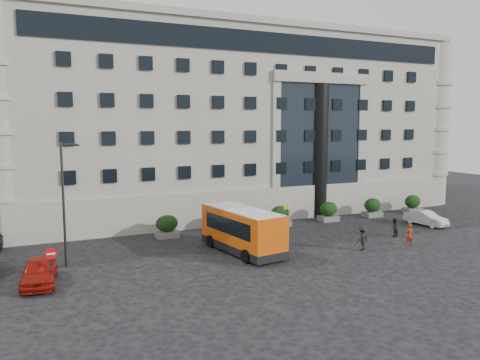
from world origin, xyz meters
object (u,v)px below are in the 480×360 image
at_px(hedge_c, 280,216).
at_px(bus_stop_sign, 287,213).
at_px(hedge_b, 226,221).
at_px(red_truck, 1,219).
at_px(hedge_a, 167,226).
at_px(hedge_f, 412,204).
at_px(street_lamp, 64,199).
at_px(parked_car_d, 40,226).
at_px(white_taxi, 426,218).
at_px(hedge_d, 328,211).
at_px(pedestrian_b, 394,227).
at_px(pedestrian_a, 409,235).
at_px(parked_car_a, 39,271).
at_px(minibus, 242,228).
at_px(pedestrian_c, 362,238).
at_px(no_entry_sign, 51,260).
at_px(hedge_e, 372,207).

distance_m(hedge_c, bus_stop_sign, 3.05).
bearing_deg(hedge_b, red_truck, 158.84).
bearing_deg(hedge_a, hedge_f, 0.00).
relative_size(street_lamp, parked_car_d, 1.52).
relative_size(parked_car_d, white_taxi, 1.33).
height_order(hedge_b, hedge_d, same).
bearing_deg(hedge_b, hedge_a, 180.00).
height_order(hedge_f, pedestrian_b, hedge_f).
bearing_deg(white_taxi, pedestrian_a, -153.04).
height_order(hedge_d, pedestrian_a, hedge_d).
height_order(parked_car_a, parked_car_d, parked_car_a).
height_order(hedge_a, white_taxi, hedge_a).
relative_size(hedge_b, minibus, 0.24).
distance_m(hedge_f, minibus, 23.11).
bearing_deg(bus_stop_sign, street_lamp, -173.46).
distance_m(red_truck, pedestrian_b, 32.44).
height_order(hedge_f, pedestrian_c, hedge_f).
xyz_separation_m(hedge_f, parked_car_d, (-35.34, 5.15, -0.20)).
bearing_deg(white_taxi, no_entry_sign, 177.69).
xyz_separation_m(no_entry_sign, minibus, (12.79, 2.48, 0.06)).
bearing_deg(parked_car_a, bus_stop_sign, 20.40).
relative_size(red_truck, pedestrian_c, 2.83).
relative_size(parked_car_d, pedestrian_a, 3.24).
bearing_deg(pedestrian_b, parked_car_a, -12.33).
bearing_deg(pedestrian_a, no_entry_sign, 0.43).
distance_m(hedge_b, white_taxi, 18.15).
bearing_deg(hedge_e, hedge_b, 180.00).
bearing_deg(no_entry_sign, parked_car_d, 91.41).
height_order(hedge_b, parked_car_a, hedge_b).
xyz_separation_m(hedge_c, pedestrian_a, (5.69, -9.85, -0.12)).
height_order(hedge_a, hedge_e, same).
bearing_deg(bus_stop_sign, pedestrian_a, -46.95).
bearing_deg(no_entry_sign, pedestrian_b, 3.47).
height_order(hedge_a, parked_car_d, hedge_a).
bearing_deg(hedge_a, pedestrian_c, -38.43).
xyz_separation_m(parked_car_d, pedestrian_a, (25.43, -15.00, 0.08)).
height_order(hedge_c, street_lamp, street_lamp).
bearing_deg(minibus, no_entry_sign, -177.85).
bearing_deg(no_entry_sign, red_truck, 101.92).
bearing_deg(hedge_a, no_entry_sign, -135.52).
xyz_separation_m(hedge_e, white_taxi, (1.81, -5.11, -0.28)).
distance_m(bus_stop_sign, no_entry_sign, 19.46).
bearing_deg(minibus, pedestrian_c, -29.83).
relative_size(street_lamp, no_entry_sign, 3.45).
relative_size(bus_stop_sign, parked_car_d, 0.48).
bearing_deg(bus_stop_sign, hedge_c, 72.18).
bearing_deg(hedge_f, street_lamp, -171.95).
xyz_separation_m(hedge_c, no_entry_sign, (-19.40, -8.84, 0.72)).
xyz_separation_m(street_lamp, pedestrian_b, (24.89, -2.47, -3.60)).
height_order(parked_car_a, white_taxi, parked_car_a).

